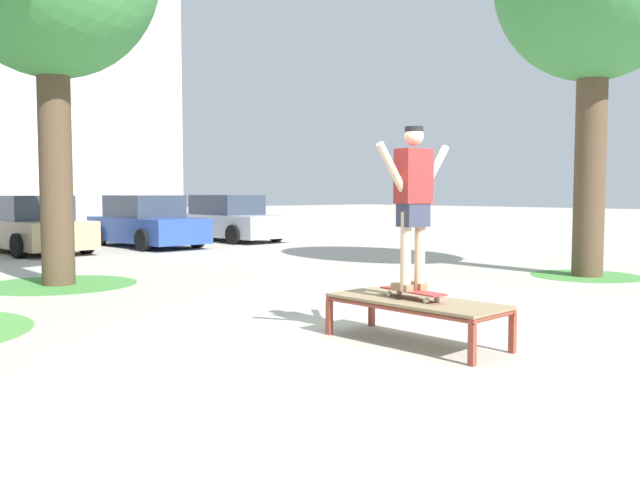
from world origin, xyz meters
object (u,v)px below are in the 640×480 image
at_px(car_blue, 146,223).
at_px(car_silver, 229,220).
at_px(skate_box, 416,304).
at_px(skateboard, 412,292).
at_px(skater, 413,196).
at_px(car_tan, 32,226).

relative_size(car_blue, car_silver, 0.99).
height_order(skate_box, car_blue, car_blue).
bearing_deg(skateboard, car_silver, 63.48).
height_order(skater, car_silver, skater).
bearing_deg(car_tan, skateboard, -92.46).
relative_size(skate_box, car_silver, 0.45).
bearing_deg(car_silver, car_tan, -178.88).
bearing_deg(car_silver, skateboard, -116.52).
height_order(skate_box, skater, skater).
xyz_separation_m(skate_box, car_silver, (6.84, 13.76, 0.28)).
bearing_deg(car_blue, skater, -105.58).
bearing_deg(skateboard, skater, 84.33).
relative_size(skateboard, skater, 0.48).
bearing_deg(car_tan, car_silver, 1.12).
xyz_separation_m(skateboard, car_tan, (0.59, 13.59, 0.15)).
bearing_deg(skateboard, car_tan, 87.54).
bearing_deg(car_silver, skate_box, -116.44).
bearing_deg(car_tan, skate_box, -92.45).
bearing_deg(skate_box, skater, 92.06).
height_order(skateboard, skater, skater).
bearing_deg(skateboard, skate_box, -87.63).
distance_m(skate_box, skater, 1.12).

